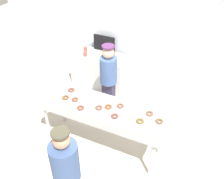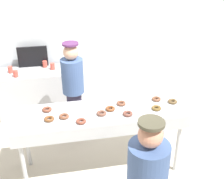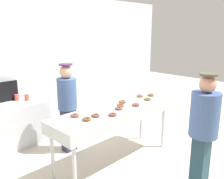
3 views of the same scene
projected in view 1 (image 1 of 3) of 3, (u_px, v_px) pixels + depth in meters
name	position (u px, v px, depth m)	size (l,w,h in m)	color
ground_plane	(102.00, 144.00, 5.06)	(16.00, 16.00, 0.00)	beige
back_wall	(146.00, 30.00, 5.84)	(8.00, 0.12, 3.00)	silver
fryer_conveyor	(101.00, 110.00, 4.54)	(2.30, 0.69, 0.98)	#B7BABF
chocolate_donut_0	(75.00, 100.00, 4.60)	(0.13, 0.13, 0.04)	brown
chocolate_donut_1	(71.00, 90.00, 4.83)	(0.13, 0.13, 0.04)	brown
chocolate_donut_2	(108.00, 107.00, 4.44)	(0.13, 0.13, 0.04)	brown
chocolate_donut_3	(65.00, 97.00, 4.65)	(0.13, 0.13, 0.04)	brown
chocolate_donut_4	(140.00, 121.00, 4.15)	(0.13, 0.13, 0.04)	brown
chocolate_donut_5	(115.00, 116.00, 4.24)	(0.13, 0.13, 0.04)	brown
chocolate_donut_6	(81.00, 108.00, 4.41)	(0.13, 0.13, 0.04)	brown
chocolate_donut_7	(150.00, 113.00, 4.30)	(0.13, 0.13, 0.04)	brown
chocolate_donut_8	(99.00, 108.00, 4.42)	(0.13, 0.13, 0.04)	brown
chocolate_donut_9	(159.00, 121.00, 4.14)	(0.13, 0.13, 0.04)	brown
chocolate_donut_10	(120.00, 106.00, 4.46)	(0.13, 0.13, 0.04)	brown
worker_baker	(108.00, 77.00, 5.28)	(0.35, 0.35, 1.65)	#2D2840
customer_waiting	(66.00, 171.00, 3.38)	(0.37, 0.37, 1.71)	#1F3C4A
prep_counter	(100.00, 70.00, 6.47)	(1.36, 0.61, 0.86)	#B7BABF
paper_cup_0	(114.00, 55.00, 6.09)	(0.09, 0.09, 0.12)	#CC4C3F
paper_cup_1	(85.00, 49.00, 6.34)	(0.09, 0.09, 0.12)	#CC4C3F
paper_cup_2	(85.00, 54.00, 6.16)	(0.09, 0.09, 0.12)	#CC4C3F
paper_cup_3	(111.00, 52.00, 6.24)	(0.09, 0.09, 0.12)	#CC4C3F
menu_display	(104.00, 43.00, 6.29)	(0.56, 0.04, 0.40)	black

